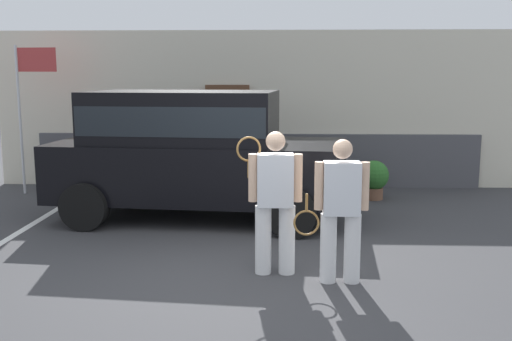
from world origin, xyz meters
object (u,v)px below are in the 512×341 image
(potted_plant_by_porch, at_px, (374,178))
(flag_pole, at_px, (28,91))
(tennis_player_man, at_px, (275,200))
(parked_suv, at_px, (193,148))
(tennis_player_woman, at_px, (341,210))

(potted_plant_by_porch, height_order, flag_pole, flag_pole)
(tennis_player_man, height_order, flag_pole, flag_pole)
(tennis_player_man, relative_size, potted_plant_by_porch, 2.29)
(potted_plant_by_porch, bearing_deg, parked_suv, -153.82)
(parked_suv, relative_size, tennis_player_man, 2.84)
(tennis_player_man, relative_size, flag_pole, 0.58)
(potted_plant_by_porch, bearing_deg, flag_pole, 177.68)
(tennis_player_woman, bearing_deg, parked_suv, -54.34)
(tennis_player_woman, bearing_deg, flag_pole, -40.56)
(parked_suv, relative_size, tennis_player_woman, 2.94)
(flag_pole, bearing_deg, tennis_player_woman, -40.59)
(tennis_player_man, bearing_deg, flag_pole, -44.26)
(parked_suv, xyz_separation_m, flag_pole, (-3.42, 1.82, 0.85))
(parked_suv, bearing_deg, tennis_player_man, -57.80)
(tennis_player_woman, xyz_separation_m, flag_pole, (-5.48, 4.70, 1.16))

